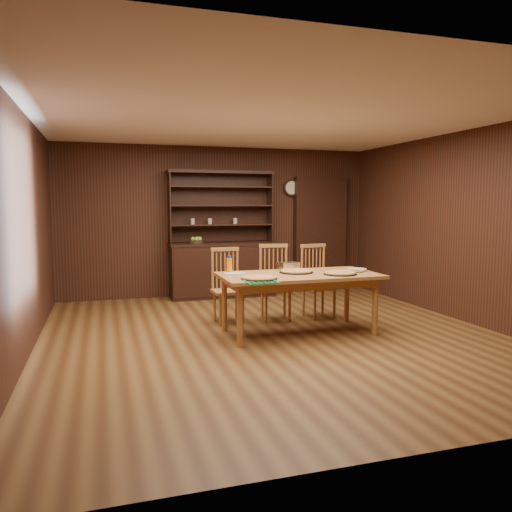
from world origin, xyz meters
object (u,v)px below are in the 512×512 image
object	(u,v)px
dining_table	(299,280)
chair_left	(227,283)
juice_bottle	(229,265)
chair_right	(316,278)
chair_center	(275,280)
china_hutch	(222,263)

from	to	relation	value
dining_table	chair_left	world-z (taller)	chair_left
dining_table	juice_bottle	size ratio (longest dim) A/B	8.83
chair_right	juice_bottle	size ratio (longest dim) A/B	4.69
chair_left	chair_center	xyz separation A→B (m)	(0.68, -0.04, 0.02)
chair_left	chair_center	size ratio (longest dim) A/B	0.97
juice_bottle	chair_center	bearing A→B (deg)	34.11
china_hutch	chair_left	size ratio (longest dim) A/B	2.14
chair_center	chair_right	size ratio (longest dim) A/B	1.01
china_hutch	dining_table	size ratio (longest dim) A/B	1.12
chair_center	juice_bottle	bearing A→B (deg)	-138.05
china_hutch	juice_bottle	world-z (taller)	china_hutch
chair_right	juice_bottle	world-z (taller)	chair_right
china_hutch	chair_left	distance (m)	1.85
chair_center	chair_right	bearing A→B (deg)	5.30
dining_table	chair_center	distance (m)	0.85
juice_bottle	chair_left	bearing A→B (deg)	79.17
chair_left	juice_bottle	world-z (taller)	chair_left
chair_left	china_hutch	bearing A→B (deg)	76.36
china_hutch	chair_right	xyz separation A→B (m)	(0.93, -1.89, -0.05)
juice_bottle	china_hutch	bearing A→B (deg)	78.80
china_hutch	dining_table	xyz separation A→B (m)	(0.33, -2.70, 0.08)
chair_left	chair_right	size ratio (longest dim) A/B	0.98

